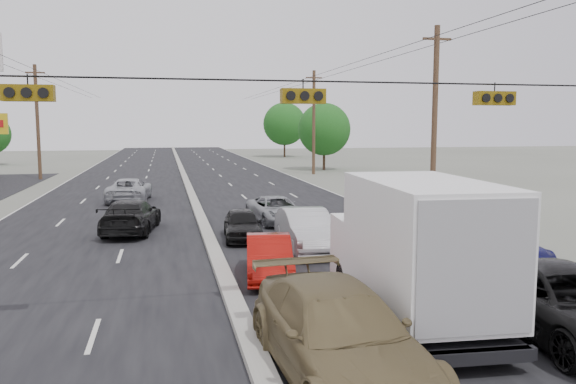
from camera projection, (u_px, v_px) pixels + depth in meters
name	position (u px, v px, depth m)	size (l,w,h in m)	color
ground	(242.00, 325.00, 13.48)	(200.00, 200.00, 0.00)	#606356
road_surface	(189.00, 188.00, 42.57)	(20.00, 160.00, 0.02)	black
center_median	(189.00, 187.00, 42.56)	(0.50, 160.00, 0.20)	gray
utility_pole_left_c	(38.00, 121.00, 48.99)	(1.60, 0.30, 10.00)	#422D1E
utility_pole_right_b	(435.00, 119.00, 30.08)	(1.60, 0.30, 10.00)	#422D1E
utility_pole_right_c	(314.00, 122.00, 54.33)	(1.60, 0.30, 10.00)	#422D1E
traffic_signals	(299.00, 94.00, 13.12)	(25.00, 0.30, 0.54)	black
tree_right_mid	(324.00, 129.00, 59.80)	(5.60, 5.60, 7.14)	#382619
tree_right_far	(284.00, 124.00, 84.18)	(6.40, 6.40, 8.16)	#382619
box_truck	(413.00, 249.00, 13.52)	(2.86, 7.10, 3.53)	black
tan_sedan	(338.00, 334.00, 10.56)	(2.40, 5.90, 1.71)	brown
red_sedan	(269.00, 258.00, 17.56)	(1.38, 3.95, 1.30)	#980E09
black_suv	(566.00, 304.00, 12.57)	(2.65, 5.76, 1.60)	black
queue_car_a	(242.00, 224.00, 23.45)	(1.52, 3.78, 1.29)	black
queue_car_b	(306.00, 230.00, 21.42)	(1.66, 4.75, 1.56)	#BABABC
queue_car_c	(276.00, 210.00, 27.50)	(2.10, 4.56, 1.27)	gray
queue_car_d	(500.00, 246.00, 19.46)	(1.74, 4.27, 1.24)	#111155
queue_car_e	(381.00, 208.00, 27.42)	(1.74, 4.32, 1.47)	maroon
oncoming_near	(131.00, 216.00, 24.98)	(2.07, 5.10, 1.48)	black
oncoming_far	(130.00, 190.00, 35.29)	(2.41, 5.22, 1.45)	#A1A3A8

